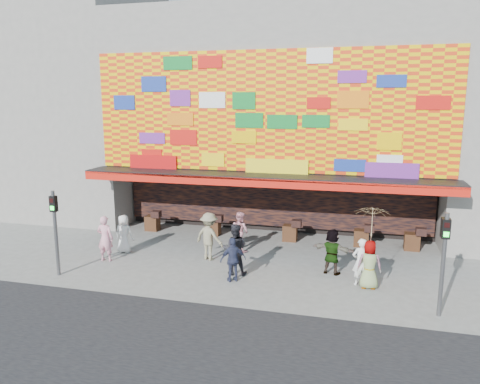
# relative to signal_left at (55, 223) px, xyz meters

# --- Properties ---
(ground) EXTENTS (90.00, 90.00, 0.00)m
(ground) POSITION_rel_signal_left_xyz_m (6.20, 1.50, -1.86)
(ground) COLOR slate
(ground) RESTS_ON ground
(road_strip) EXTENTS (30.00, 8.00, 0.02)m
(road_strip) POSITION_rel_signal_left_xyz_m (6.20, -5.00, -1.85)
(road_strip) COLOR black
(road_strip) RESTS_ON ground
(shop_building) EXTENTS (15.20, 9.40, 10.00)m
(shop_building) POSITION_rel_signal_left_xyz_m (6.20, 9.68, 3.37)
(shop_building) COLOR gray
(shop_building) RESTS_ON ground
(neighbor_left) EXTENTS (11.00, 8.00, 12.00)m
(neighbor_left) POSITION_rel_signal_left_xyz_m (-6.80, 9.50, 4.14)
(neighbor_left) COLOR gray
(neighbor_left) RESTS_ON ground
(signal_left) EXTENTS (0.22, 0.20, 3.00)m
(signal_left) POSITION_rel_signal_left_xyz_m (0.00, 0.00, 0.00)
(signal_left) COLOR #59595B
(signal_left) RESTS_ON ground
(signal_right) EXTENTS (0.22, 0.20, 3.00)m
(signal_right) POSITION_rel_signal_left_xyz_m (12.40, 0.00, 0.00)
(signal_right) COLOR #59595B
(signal_right) RESTS_ON ground
(ped_a) EXTENTS (0.76, 0.50, 1.54)m
(ped_a) POSITION_rel_signal_left_xyz_m (1.01, 2.84, -1.09)
(ped_a) COLOR silver
(ped_a) RESTS_ON ground
(ped_b) EXTENTS (0.66, 0.45, 1.76)m
(ped_b) POSITION_rel_signal_left_xyz_m (0.82, 1.76, -0.98)
(ped_b) COLOR pink
(ped_b) RESTS_ON ground
(ped_c) EXTENTS (0.98, 0.83, 1.81)m
(ped_c) POSITION_rel_signal_left_xyz_m (5.93, 1.68, -0.95)
(ped_c) COLOR black
(ped_c) RESTS_ON ground
(ped_d) EXTENTS (1.34, 1.03, 1.84)m
(ped_d) POSITION_rel_signal_left_xyz_m (4.59, 2.89, -0.94)
(ped_d) COLOR gray
(ped_d) RESTS_ON ground
(ped_e) EXTENTS (0.95, 0.78, 1.52)m
(ped_e) POSITION_rel_signal_left_xyz_m (6.06, 1.01, -1.10)
(ped_e) COLOR #2C314E
(ped_e) RESTS_ON ground
(ped_f) EXTENTS (1.58, 0.86, 1.62)m
(ped_f) POSITION_rel_signal_left_xyz_m (9.22, 2.57, -1.05)
(ped_f) COLOR gray
(ped_f) RESTS_ON ground
(ped_g) EXTENTS (0.81, 0.55, 1.60)m
(ped_g) POSITION_rel_signal_left_xyz_m (10.47, 1.55, -1.06)
(ped_g) COLOR gray
(ped_g) RESTS_ON ground
(ped_h) EXTENTS (0.68, 0.56, 1.59)m
(ped_h) POSITION_rel_signal_left_xyz_m (10.20, 1.77, -1.07)
(ped_h) COLOR white
(ped_h) RESTS_ON ground
(ped_i) EXTENTS (1.00, 0.94, 1.63)m
(ped_i) POSITION_rel_signal_left_xyz_m (5.45, 4.21, -1.04)
(ped_i) COLOR pink
(ped_i) RESTS_ON ground
(parasol) EXTENTS (1.45, 1.46, 1.96)m
(parasol) POSITION_rel_signal_left_xyz_m (10.47, 1.55, 0.34)
(parasol) COLOR beige
(parasol) RESTS_ON ground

